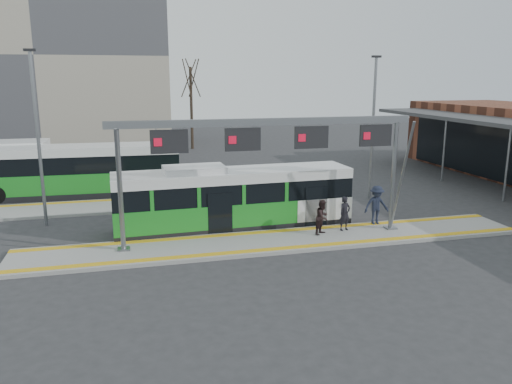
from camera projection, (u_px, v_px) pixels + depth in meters
ground at (279, 243)px, 21.60m from camera, size 120.00×120.00×0.00m
platform_main at (279, 241)px, 21.58m from camera, size 22.00×3.00×0.15m
platform_second at (170, 203)px, 28.19m from camera, size 20.00×3.00×0.15m
tactile_main at (279, 239)px, 21.56m from camera, size 22.00×2.65×0.02m
tactile_second at (169, 197)px, 29.25m from camera, size 20.00×0.35×0.02m
gantry at (270, 144)px, 20.79m from camera, size 13.00×1.68×5.20m
apartment_block at (44, 55)px, 50.21m from camera, size 24.50×12.50×18.40m
hero_bus at (233, 199)px, 23.52m from camera, size 11.19×2.76×3.06m
bg_bus_green at (77, 171)px, 29.96m from camera, size 12.18×2.97×3.03m
passenger_a at (345, 213)px, 22.73m from camera, size 0.65×0.52×1.57m
passenger_b at (322, 217)px, 22.18m from camera, size 0.96×0.94×1.56m
passenger_c at (376, 205)px, 23.63m from camera, size 1.23×0.73×1.87m
tree_left at (111, 81)px, 49.11m from camera, size 1.40×1.40×8.84m
tree_mid at (191, 79)px, 48.63m from camera, size 1.40×1.40×9.08m
lamp_west at (38, 135)px, 23.17m from camera, size 0.50×0.25×8.25m
lamp_east at (373, 125)px, 28.52m from camera, size 0.50×0.25×8.19m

